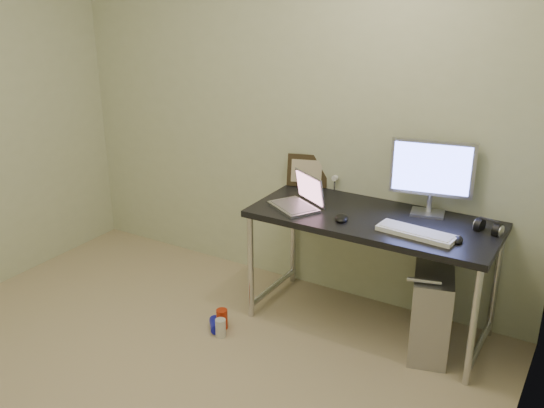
# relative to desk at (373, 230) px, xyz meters

# --- Properties ---
(wall_back) EXTENTS (3.50, 0.02, 2.50)m
(wall_back) POSITION_rel_desk_xyz_m (-0.77, 0.32, 0.58)
(wall_back) COLOR beige
(wall_back) RESTS_ON ground
(wall_right) EXTENTS (0.02, 3.50, 2.50)m
(wall_right) POSITION_rel_desk_xyz_m (0.98, -1.43, 0.58)
(wall_right) COLOR beige
(wall_right) RESTS_ON ground
(desk) EXTENTS (1.48, 0.65, 0.75)m
(desk) POSITION_rel_desk_xyz_m (0.00, 0.00, 0.00)
(desk) COLOR black
(desk) RESTS_ON ground
(tower_computer) EXTENTS (0.35, 0.54, 0.56)m
(tower_computer) POSITION_rel_desk_xyz_m (0.41, -0.04, -0.40)
(tower_computer) COLOR #AAAAAF
(tower_computer) RESTS_ON ground
(cable_a) EXTENTS (0.01, 0.16, 0.69)m
(cable_a) POSITION_rel_desk_xyz_m (0.36, 0.27, -0.27)
(cable_a) COLOR black
(cable_a) RESTS_ON ground
(cable_b) EXTENTS (0.02, 0.11, 0.71)m
(cable_b) POSITION_rel_desk_xyz_m (0.45, 0.25, -0.29)
(cable_b) COLOR black
(cable_b) RESTS_ON ground
(can_red) EXTENTS (0.07, 0.07, 0.13)m
(can_red) POSITION_rel_desk_xyz_m (-0.78, -0.50, -0.60)
(can_red) COLOR red
(can_red) RESTS_ON ground
(can_white) EXTENTS (0.08, 0.08, 0.12)m
(can_white) POSITION_rel_desk_xyz_m (-0.73, -0.59, -0.61)
(can_white) COLOR silver
(can_white) RESTS_ON ground
(can_blue) EXTENTS (0.14, 0.14, 0.07)m
(can_blue) POSITION_rel_desk_xyz_m (-0.80, -0.54, -0.63)
(can_blue) COLOR #1518C0
(can_blue) RESTS_ON ground
(laptop) EXTENTS (0.38, 0.36, 0.21)m
(laptop) POSITION_rel_desk_xyz_m (-0.46, -0.08, 0.13)
(laptop) COLOR #B2B3BA
(laptop) RESTS_ON desk
(monitor) EXTENTS (0.49, 0.18, 0.46)m
(monitor) POSITION_rel_desk_xyz_m (0.27, 0.22, 0.35)
(monitor) COLOR #B2B3BA
(monitor) RESTS_ON desk
(keyboard) EXTENTS (0.45, 0.18, 0.03)m
(keyboard) POSITION_rel_desk_xyz_m (0.31, -0.13, 0.10)
(keyboard) COLOR white
(keyboard) RESTS_ON desk
(mouse_right) EXTENTS (0.09, 0.12, 0.04)m
(mouse_right) POSITION_rel_desk_xyz_m (0.52, -0.10, 0.10)
(mouse_right) COLOR black
(mouse_right) RESTS_ON desk
(mouse_left) EXTENTS (0.11, 0.14, 0.04)m
(mouse_left) POSITION_rel_desk_xyz_m (-0.14, -0.14, 0.11)
(mouse_left) COLOR black
(mouse_left) RESTS_ON desk
(headphones) EXTENTS (0.16, 0.09, 0.10)m
(headphones) POSITION_rel_desk_xyz_m (0.64, 0.11, 0.11)
(headphones) COLOR black
(headphones) RESTS_ON desk
(picture_frame) EXTENTS (0.29, 0.16, 0.22)m
(picture_frame) POSITION_rel_desk_xyz_m (-0.60, 0.30, 0.19)
(picture_frame) COLOR black
(picture_frame) RESTS_ON desk
(webcam) EXTENTS (0.04, 0.03, 0.11)m
(webcam) POSITION_rel_desk_xyz_m (-0.39, 0.29, 0.17)
(webcam) COLOR silver
(webcam) RESTS_ON desk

